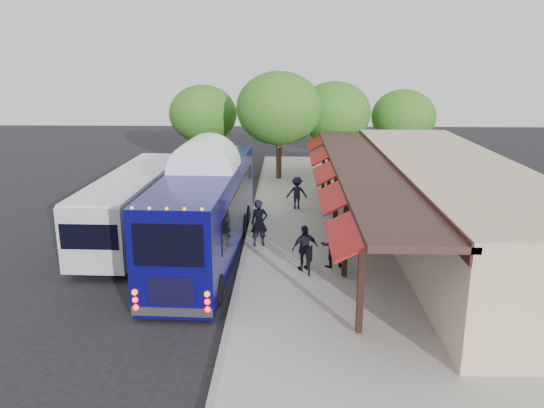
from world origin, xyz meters
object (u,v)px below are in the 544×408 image
(ped_d, at_px, (297,193))
(sign_board, at_px, (309,257))
(city_bus, at_px, (136,202))
(ped_c, at_px, (305,248))
(ped_b, at_px, (332,245))
(coach_bus, at_px, (206,206))
(ped_a, at_px, (259,223))

(ped_d, distance_m, sign_board, 8.84)
(city_bus, xyz_separation_m, sign_board, (7.47, -4.67, -0.68))
(ped_c, bearing_deg, city_bus, -53.13)
(ped_b, height_order, ped_c, ped_b)
(coach_bus, height_order, city_bus, coach_bus)
(coach_bus, xyz_separation_m, ped_a, (2.05, 0.73, -0.91))
(ped_a, xyz_separation_m, ped_d, (1.64, 5.70, -0.14))
(coach_bus, xyz_separation_m, ped_b, (4.85, -1.50, -1.03))
(city_bus, height_order, ped_d, city_bus)
(city_bus, xyz_separation_m, ped_c, (7.33, -4.13, -0.56))
(ped_c, bearing_deg, ped_d, -112.62)
(coach_bus, height_order, ped_a, coach_bus)
(coach_bus, bearing_deg, ped_c, -24.06)
(ped_d, bearing_deg, city_bus, 30.79)
(coach_bus, bearing_deg, ped_a, 21.42)
(ped_c, height_order, ped_d, ped_c)
(ped_a, xyz_separation_m, sign_board, (1.94, -3.14, -0.24))
(sign_board, bearing_deg, coach_bus, 172.38)
(ped_b, xyz_separation_m, ped_c, (-1.00, -0.37, -0.00))
(coach_bus, xyz_separation_m, ped_d, (3.69, 6.43, -1.05))
(ped_c, bearing_deg, sign_board, 80.93)
(coach_bus, height_order, ped_d, coach_bus)
(ped_a, relative_size, sign_board, 1.80)
(ped_c, bearing_deg, ped_b, 176.36)
(city_bus, bearing_deg, coach_bus, -31.54)
(coach_bus, relative_size, ped_d, 7.13)
(city_bus, height_order, ped_c, city_bus)
(coach_bus, distance_m, city_bus, 4.17)
(coach_bus, bearing_deg, ped_b, -15.38)
(ped_a, distance_m, ped_b, 3.58)
(ped_b, xyz_separation_m, ped_d, (-1.16, 7.93, -0.02))
(ped_a, relative_size, ped_b, 1.13)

